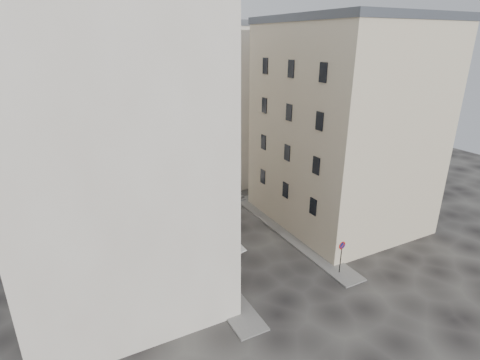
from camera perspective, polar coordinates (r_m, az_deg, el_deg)
ground at (r=30.97m, az=3.30°, el=-12.06°), size 90.00×90.00×0.00m
sidewalk_left at (r=32.40m, az=-7.38°, el=-10.48°), size 2.00×22.00×0.12m
sidewalk_right at (r=35.24m, az=7.17°, el=-7.74°), size 2.00×18.00×0.12m
building_left at (r=26.26m, az=-20.04°, el=5.27°), size 12.20×16.20×20.60m
building_right at (r=36.01m, az=15.38°, el=8.05°), size 12.20×14.20×18.60m
building_back at (r=43.78m, az=-10.56°, el=10.57°), size 18.20×10.20×18.60m
cafe_storefront at (r=29.11m, az=-5.10°, el=-10.09°), size 1.74×7.30×3.50m
stone_steps at (r=40.80m, az=-5.70°, el=-3.03°), size 9.00×3.15×0.80m
bollard_near at (r=28.65m, az=-1.41°, el=-13.77°), size 0.12×0.12×0.98m
bollard_mid at (r=31.34m, az=-4.27°, el=-10.52°), size 0.12×0.12×0.98m
bollard_far at (r=34.17m, az=-6.62°, el=-7.78°), size 0.12×0.12×0.98m
no_parking_sign at (r=29.28m, az=15.22°, el=-10.43°), size 0.63×0.11×2.76m
bistro_table_a at (r=28.35m, az=-1.79°, el=-14.37°), size 1.25×0.59×0.88m
bistro_table_b at (r=28.80m, az=-1.25°, el=-13.79°), size 1.19×0.56×0.84m
bistro_table_c at (r=30.51m, az=-4.15°, el=-11.64°), size 1.23×0.58×0.87m
bistro_table_d at (r=31.16m, az=-4.35°, el=-10.75°), size 1.41×0.66×0.99m
bistro_table_e at (r=32.72m, az=-6.03°, el=-9.31°), size 1.22×0.57×0.86m
pedestrian at (r=31.66m, az=-2.71°, el=-9.57°), size 0.58×0.39×1.58m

